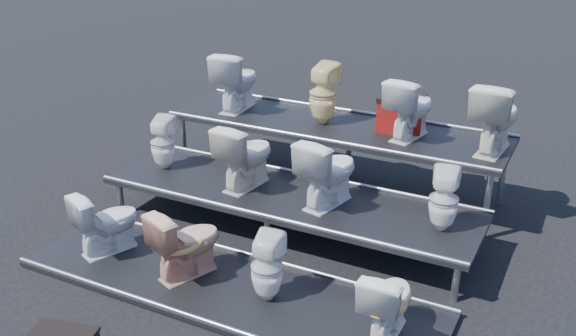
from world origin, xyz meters
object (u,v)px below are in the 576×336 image
at_px(toilet_7, 444,199).
at_px(toilet_8, 237,80).
at_px(toilet_5, 246,155).
at_px(toilet_0, 107,221).
at_px(toilet_1, 186,242).
at_px(toilet_10, 410,107).
at_px(toilet_11, 496,116).
at_px(red_crate, 401,115).
at_px(toilet_4, 163,143).
at_px(toilet_6, 328,171).
at_px(toilet_2, 267,267).
at_px(toilet_9, 323,93).
at_px(toilet_3, 388,301).

relative_size(toilet_7, toilet_8, 0.82).
distance_m(toilet_5, toilet_7, 2.22).
bearing_deg(toilet_7, toilet_0, 12.54).
bearing_deg(toilet_7, toilet_1, 21.32).
bearing_deg(toilet_10, toilet_11, -169.54).
relative_size(toilet_10, toilet_11, 0.91).
height_order(toilet_0, toilet_10, toilet_10).
relative_size(toilet_11, red_crate, 1.52).
relative_size(toilet_1, toilet_11, 0.89).
height_order(toilet_4, toilet_8, toilet_8).
height_order(toilet_1, toilet_6, toilet_6).
bearing_deg(toilet_2, toilet_4, -36.85).
xyz_separation_m(toilet_4, toilet_7, (3.36, 0.00, -0.00)).
bearing_deg(toilet_7, toilet_8, -32.73).
xyz_separation_m(toilet_8, red_crate, (2.18, 0.20, -0.20)).
xyz_separation_m(toilet_5, toilet_11, (2.41, 1.30, 0.42)).
relative_size(toilet_5, toilet_7, 1.18).
height_order(toilet_8, red_crate, toilet_8).
xyz_separation_m(toilet_8, toilet_11, (3.30, 0.00, 0.01)).
bearing_deg(toilet_9, toilet_2, 110.30).
height_order(toilet_5, red_crate, red_crate).
relative_size(toilet_3, toilet_7, 1.01).
xyz_separation_m(toilet_7, red_crate, (-0.93, 1.50, 0.27)).
bearing_deg(toilet_9, toilet_3, 131.02).
distance_m(toilet_9, red_crate, 0.98).
relative_size(toilet_2, toilet_3, 1.01).
relative_size(toilet_8, red_crate, 1.48).
distance_m(toilet_3, red_crate, 2.99).
bearing_deg(toilet_9, red_crate, -161.33).
xyz_separation_m(toilet_8, toilet_9, (1.24, 0.00, -0.01)).
height_order(toilet_6, toilet_7, toilet_6).
xyz_separation_m(toilet_7, toilet_9, (-1.87, 1.30, 0.46)).
xyz_separation_m(toilet_0, toilet_6, (1.90, 1.30, 0.44)).
height_order(toilet_2, red_crate, red_crate).
xyz_separation_m(toilet_3, toilet_4, (-3.26, 1.30, 0.40)).
bearing_deg(toilet_11, toilet_2, 65.73).
bearing_deg(toilet_6, toilet_11, -124.97).
distance_m(toilet_7, red_crate, 1.78).
bearing_deg(toilet_11, toilet_4, 24.71).
height_order(toilet_11, red_crate, toilet_11).
height_order(toilet_2, toilet_5, toilet_5).
bearing_deg(toilet_9, toilet_4, 47.87).
bearing_deg(toilet_5, toilet_9, -97.38).
distance_m(toilet_2, toilet_5, 1.69).
distance_m(toilet_2, toilet_6, 1.38).
height_order(toilet_1, toilet_9, toilet_9).
relative_size(toilet_8, toilet_10, 1.07).
xyz_separation_m(toilet_3, toilet_7, (0.10, 1.30, 0.40)).
height_order(toilet_4, red_crate, red_crate).
bearing_deg(toilet_4, toilet_1, 122.41).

